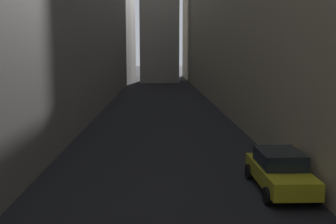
% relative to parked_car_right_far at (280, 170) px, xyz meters
% --- Properties ---
extents(ground_plane, '(264.00, 264.00, 0.00)m').
position_rel_parked_car_right_far_xyz_m(ground_plane, '(-4.40, 24.71, -0.79)').
color(ground_plane, black).
extents(building_block_left, '(12.85, 108.00, 20.98)m').
position_rel_parked_car_right_far_xyz_m(building_block_left, '(-16.32, 26.71, 9.70)').
color(building_block_left, slate).
rests_on(building_block_left, ground).
extents(building_block_right, '(14.08, 108.00, 20.50)m').
position_rel_parked_car_right_far_xyz_m(building_block_right, '(8.14, 26.71, 9.46)').
color(building_block_right, gray).
rests_on(building_block_right, ground).
extents(parked_car_right_far, '(1.95, 4.33, 1.54)m').
position_rel_parked_car_right_far_xyz_m(parked_car_right_far, '(0.00, 0.00, 0.00)').
color(parked_car_right_far, '#A59919').
rests_on(parked_car_right_far, ground).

